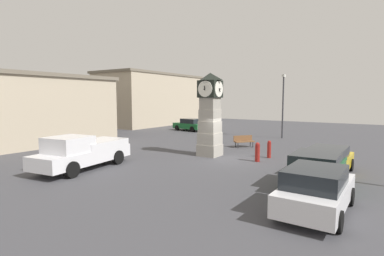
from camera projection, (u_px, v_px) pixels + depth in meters
ground_plane at (224, 159)px, 18.57m from camera, size 69.05×69.05×0.00m
clock_tower at (210, 115)px, 19.53m from camera, size 1.58×1.62×5.42m
bollard_near_tower at (269, 149)px, 19.04m from camera, size 0.24×0.24×1.11m
bollard_mid_row at (257, 152)px, 17.90m from camera, size 0.28×0.28×1.17m
car_navy_sedan at (316, 189)px, 9.84m from camera, size 4.24×1.99×1.55m
car_near_tower at (317, 169)px, 12.77m from camera, size 4.39×2.14×1.50m
car_by_building at (328, 160)px, 14.87m from camera, size 4.31×1.98×1.40m
car_far_lot at (190, 124)px, 35.20m from camera, size 2.44×4.19×1.45m
pickup_truck at (83, 152)px, 16.04m from camera, size 5.80×2.73×1.85m
bench at (244, 140)px, 23.27m from camera, size 1.58×1.41×0.90m
street_lamp_far_side at (283, 101)px, 28.25m from camera, size 0.50×0.24×6.03m
warehouse_blue_far at (9, 109)px, 25.30m from camera, size 14.76×11.50×5.74m
storefront_low_left at (152, 99)px, 44.15m from camera, size 16.61×7.88×7.34m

